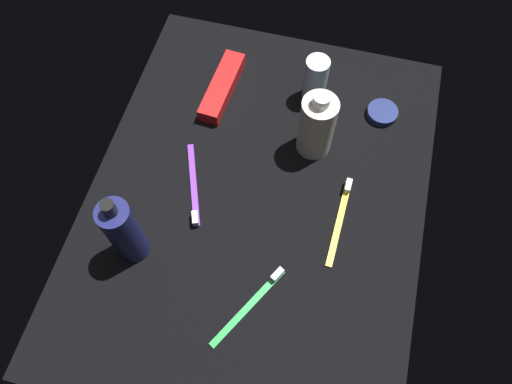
{
  "coord_description": "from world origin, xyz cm",
  "views": [
    {
      "loc": [
        39.35,
        10.13,
        84.99
      ],
      "look_at": [
        0.0,
        0.0,
        3.0
      ],
      "focal_mm": 34.3,
      "sensor_mm": 36.0,
      "label": 1
    }
  ],
  "objects": [
    {
      "name": "ground_plane",
      "position": [
        0.0,
        0.0,
        -0.6
      ],
      "size": [
        84.0,
        64.0,
        1.2
      ],
      "primitive_type": "cube",
      "color": "black"
    },
    {
      "name": "lotion_bottle",
      "position": [
        15.35,
        -19.02,
        8.47
      ],
      "size": [
        5.59,
        5.59,
        19.25
      ],
      "color": "navy",
      "rests_on": "ground_plane"
    },
    {
      "name": "bodywash_bottle",
      "position": [
        -14.54,
        8.2,
        7.27
      ],
      "size": [
        6.9,
        6.9,
        16.22
      ],
      "color": "silver",
      "rests_on": "ground_plane"
    },
    {
      "name": "deodorant_stick",
      "position": [
        -27.06,
        5.68,
        5.29
      ],
      "size": [
        4.89,
        4.89,
        10.58
      ],
      "primitive_type": "cylinder",
      "color": "silver",
      "rests_on": "ground_plane"
    },
    {
      "name": "toothbrush_green",
      "position": [
        19.62,
        4.43,
        0.61
      ],
      "size": [
        16.37,
        9.68,
        2.1
      ],
      "color": "green",
      "rests_on": "ground_plane"
    },
    {
      "name": "toothbrush_yellow",
      "position": [
        -0.14,
        16.41,
        0.61
      ],
      "size": [
        18.03,
        1.85,
        2.1
      ],
      "color": "yellow",
      "rests_on": "ground_plane"
    },
    {
      "name": "toothbrush_purple",
      "position": [
        1.39,
        -12.19,
        0.61
      ],
      "size": [
        17.16,
        7.8,
        2.1
      ],
      "color": "purple",
      "rests_on": "ground_plane"
    },
    {
      "name": "toothpaste_box_red",
      "position": [
        -23.11,
        -13.41,
        1.6
      ],
      "size": [
        17.87,
        5.65,
        3.2
      ],
      "primitive_type": "cube",
      "rotation": [
        0.0,
        0.0,
        -0.07
      ],
      "color": "red",
      "rests_on": "ground_plane"
    },
    {
      "name": "cream_tin_left",
      "position": [
        -25.62,
        20.71,
        0.78
      ],
      "size": [
        6.38,
        6.38,
        1.56
      ],
      "primitive_type": "cylinder",
      "color": "navy",
      "rests_on": "ground_plane"
    }
  ]
}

